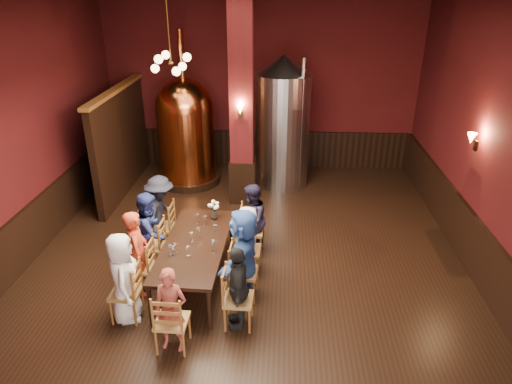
# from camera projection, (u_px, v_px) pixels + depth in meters

# --- Properties ---
(room) EXTENTS (10.00, 10.02, 4.50)m
(room) POSITION_uv_depth(u_px,v_px,m) (245.00, 149.00, 7.23)
(room) COLOR black
(room) RESTS_ON ground
(wainscot_right) EXTENTS (0.08, 9.90, 1.00)m
(wainscot_right) POSITION_uv_depth(u_px,v_px,m) (478.00, 251.00, 7.75)
(wainscot_right) COLOR black
(wainscot_right) RESTS_ON ground
(wainscot_back) EXTENTS (7.90, 0.08, 1.00)m
(wainscot_back) POSITION_uv_depth(u_px,v_px,m) (261.00, 149.00, 12.46)
(wainscot_back) COLOR black
(wainscot_back) RESTS_ON ground
(wainscot_left) EXTENTS (0.08, 9.90, 1.00)m
(wainscot_left) POSITION_uv_depth(u_px,v_px,m) (27.00, 237.00, 8.20)
(wainscot_left) COLOR black
(wainscot_left) RESTS_ON ground
(column) EXTENTS (0.58, 0.58, 4.50)m
(column) POSITION_uv_depth(u_px,v_px,m) (242.00, 105.00, 9.78)
(column) COLOR #4D1014
(column) RESTS_ON ground
(partition) EXTENTS (0.22, 3.50, 2.40)m
(partition) POSITION_uv_depth(u_px,v_px,m) (122.00, 143.00, 10.75)
(partition) COLOR black
(partition) RESTS_ON ground
(pendant_cluster) EXTENTS (0.90, 0.90, 1.70)m
(pendant_cluster) POSITION_uv_depth(u_px,v_px,m) (171.00, 63.00, 9.60)
(pendant_cluster) COLOR #A57226
(pendant_cluster) RESTS_ON room
(sconce_wall) EXTENTS (0.20, 0.20, 0.36)m
(sconce_wall) POSITION_uv_depth(u_px,v_px,m) (477.00, 141.00, 7.76)
(sconce_wall) COLOR black
(sconce_wall) RESTS_ON room
(sconce_column) EXTENTS (0.20, 0.20, 0.36)m
(sconce_column) POSITION_uv_depth(u_px,v_px,m) (241.00, 111.00, 9.53)
(sconce_column) COLOR black
(sconce_column) RESTS_ON column
(dining_table) EXTENTS (1.07, 2.43, 0.75)m
(dining_table) POSITION_uv_depth(u_px,v_px,m) (195.00, 246.00, 7.54)
(dining_table) COLOR black
(dining_table) RESTS_ON ground
(chair_0) EXTENTS (0.47, 0.47, 0.92)m
(chair_0) POSITION_uv_depth(u_px,v_px,m) (126.00, 292.00, 6.80)
(chair_0) COLOR brown
(chair_0) RESTS_ON ground
(person_0) EXTENTS (0.63, 0.80, 1.44)m
(person_0) POSITION_uv_depth(u_px,v_px,m) (123.00, 278.00, 6.69)
(person_0) COLOR white
(person_0) RESTS_ON ground
(chair_1) EXTENTS (0.47, 0.47, 0.92)m
(chair_1) POSITION_uv_depth(u_px,v_px,m) (140.00, 267.00, 7.41)
(chair_1) COLOR brown
(chair_1) RESTS_ON ground
(person_1) EXTENTS (0.46, 0.60, 1.46)m
(person_1) POSITION_uv_depth(u_px,v_px,m) (138.00, 253.00, 7.29)
(person_1) COLOR #BB3A20
(person_1) RESTS_ON ground
(chair_2) EXTENTS (0.47, 0.47, 0.92)m
(chair_2) POSITION_uv_depth(u_px,v_px,m) (152.00, 245.00, 8.00)
(chair_2) COLOR brown
(chair_2) RESTS_ON ground
(person_2) EXTENTS (0.36, 0.72, 1.47)m
(person_2) POSITION_uv_depth(u_px,v_px,m) (150.00, 232.00, 7.89)
(person_2) COLOR navy
(person_2) RESTS_ON ground
(chair_3) EXTENTS (0.47, 0.47, 0.92)m
(chair_3) POSITION_uv_depth(u_px,v_px,m) (162.00, 227.00, 8.61)
(chair_3) COLOR brown
(chair_3) RESTS_ON ground
(person_3) EXTENTS (0.58, 0.98, 1.48)m
(person_3) POSITION_uv_depth(u_px,v_px,m) (161.00, 213.00, 8.49)
(person_3) COLOR black
(person_3) RESTS_ON ground
(chair_4) EXTENTS (0.47, 0.47, 0.92)m
(chair_4) POSITION_uv_depth(u_px,v_px,m) (238.00, 299.00, 6.67)
(chair_4) COLOR brown
(chair_4) RESTS_ON ground
(person_4) EXTENTS (0.38, 0.80, 1.33)m
(person_4) POSITION_uv_depth(u_px,v_px,m) (238.00, 287.00, 6.58)
(person_4) COLOR black
(person_4) RESTS_ON ground
(chair_5) EXTENTS (0.47, 0.47, 0.92)m
(chair_5) POSITION_uv_depth(u_px,v_px,m) (244.00, 272.00, 7.27)
(chair_5) COLOR brown
(chair_5) RESTS_ON ground
(person_5) EXTENTS (0.67, 1.51, 1.57)m
(person_5) POSITION_uv_depth(u_px,v_px,m) (243.00, 255.00, 7.13)
(person_5) COLOR #3B65B3
(person_5) RESTS_ON ground
(chair_6) EXTENTS (0.47, 0.47, 0.92)m
(chair_6) POSITION_uv_depth(u_px,v_px,m) (248.00, 250.00, 7.87)
(chair_6) COLOR brown
(chair_6) RESTS_ON ground
(person_6) EXTENTS (0.55, 0.71, 1.28)m
(person_6) POSITION_uv_depth(u_px,v_px,m) (248.00, 241.00, 7.79)
(person_6) COLOR silver
(person_6) RESTS_ON ground
(chair_7) EXTENTS (0.47, 0.47, 0.92)m
(chair_7) POSITION_uv_depth(u_px,v_px,m) (252.00, 231.00, 8.47)
(chair_7) COLOR brown
(chair_7) RESTS_ON ground
(person_7) EXTENTS (0.43, 0.71, 1.38)m
(person_7) POSITION_uv_depth(u_px,v_px,m) (252.00, 220.00, 8.37)
(person_7) COLOR #1D1A35
(person_7) RESTS_ON ground
(chair_8) EXTENTS (0.47, 0.47, 0.92)m
(chair_8) POSITION_uv_depth(u_px,v_px,m) (172.00, 321.00, 6.24)
(chair_8) COLOR brown
(chair_8) RESTS_ON ground
(person_8) EXTENTS (0.50, 0.36, 1.27)m
(person_8) POSITION_uv_depth(u_px,v_px,m) (171.00, 310.00, 6.16)
(person_8) COLOR #973D32
(person_8) RESTS_ON ground
(copper_kettle) EXTENTS (1.59, 1.59, 3.70)m
(copper_kettle) POSITION_uv_depth(u_px,v_px,m) (186.00, 130.00, 11.12)
(copper_kettle) COLOR black
(copper_kettle) RESTS_ON ground
(steel_vessel) EXTENTS (1.70, 1.70, 3.16)m
(steel_vessel) POSITION_uv_depth(u_px,v_px,m) (282.00, 122.00, 10.95)
(steel_vessel) COLOR #B2B2B7
(steel_vessel) RESTS_ON ground
(rose_vase) EXTENTS (0.21, 0.21, 0.36)m
(rose_vase) POSITION_uv_depth(u_px,v_px,m) (214.00, 207.00, 8.17)
(rose_vase) COLOR white
(rose_vase) RESTS_ON dining_table
(wine_glass_0) EXTENTS (0.07, 0.07, 0.17)m
(wine_glass_0) POSITION_uv_depth(u_px,v_px,m) (173.00, 251.00, 7.14)
(wine_glass_0) COLOR white
(wine_glass_0) RESTS_ON dining_table
(wine_glass_1) EXTENTS (0.07, 0.07, 0.17)m
(wine_glass_1) POSITION_uv_depth(u_px,v_px,m) (170.00, 250.00, 7.17)
(wine_glass_1) COLOR white
(wine_glass_1) RESTS_ON dining_table
(wine_glass_2) EXTENTS (0.07, 0.07, 0.17)m
(wine_glass_2) POSITION_uv_depth(u_px,v_px,m) (213.00, 245.00, 7.31)
(wine_glass_2) COLOR white
(wine_glass_2) RESTS_ON dining_table
(wine_glass_3) EXTENTS (0.07, 0.07, 0.17)m
(wine_glass_3) POSITION_uv_depth(u_px,v_px,m) (197.00, 218.00, 8.12)
(wine_glass_3) COLOR white
(wine_glass_3) RESTS_ON dining_table
(wine_glass_4) EXTENTS (0.07, 0.07, 0.17)m
(wine_glass_4) POSITION_uv_depth(u_px,v_px,m) (205.00, 220.00, 8.05)
(wine_glass_4) COLOR white
(wine_glass_4) RESTS_ON dining_table
(wine_glass_5) EXTENTS (0.07, 0.07, 0.17)m
(wine_glass_5) POSITION_uv_depth(u_px,v_px,m) (188.00, 251.00, 7.14)
(wine_glass_5) COLOR white
(wine_glass_5) RESTS_ON dining_table
(wine_glass_6) EXTENTS (0.07, 0.07, 0.17)m
(wine_glass_6) POSITION_uv_depth(u_px,v_px,m) (215.00, 229.00, 7.76)
(wine_glass_6) COLOR white
(wine_glass_6) RESTS_ON dining_table
(wine_glass_7) EXTENTS (0.07, 0.07, 0.17)m
(wine_glass_7) POSITION_uv_depth(u_px,v_px,m) (199.00, 233.00, 7.66)
(wine_glass_7) COLOR white
(wine_glass_7) RESTS_ON dining_table
(wine_glass_8) EXTENTS (0.07, 0.07, 0.17)m
(wine_glass_8) POSITION_uv_depth(u_px,v_px,m) (175.00, 248.00, 7.21)
(wine_glass_8) COLOR white
(wine_glass_8) RESTS_ON dining_table
(wine_glass_9) EXTENTS (0.07, 0.07, 0.17)m
(wine_glass_9) POSITION_uv_depth(u_px,v_px,m) (192.00, 237.00, 7.52)
(wine_glass_9) COLOR white
(wine_glass_9) RESTS_ON dining_table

